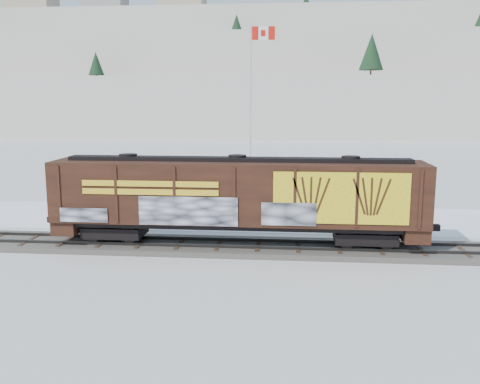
# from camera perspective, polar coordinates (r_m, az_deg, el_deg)

# --- Properties ---
(ground) EXTENTS (500.00, 500.00, 0.00)m
(ground) POSITION_cam_1_polar(r_m,az_deg,el_deg) (27.79, -6.35, -5.97)
(ground) COLOR white
(ground) RESTS_ON ground
(rail_track) EXTENTS (50.00, 3.40, 0.43)m
(rail_track) POSITION_cam_1_polar(r_m,az_deg,el_deg) (27.75, -6.35, -5.68)
(rail_track) COLOR #59544C
(rail_track) RESTS_ON ground
(parking_strip) EXTENTS (40.00, 8.00, 0.03)m
(parking_strip) POSITION_cam_1_polar(r_m,az_deg,el_deg) (34.94, -3.86, -2.62)
(parking_strip) COLOR white
(parking_strip) RESTS_ON ground
(hillside) EXTENTS (360.00, 110.00, 93.00)m
(hillside) POSITION_cam_1_polar(r_m,az_deg,el_deg) (166.20, 3.55, 12.18)
(hillside) COLOR white
(hillside) RESTS_ON ground
(hopper_railcar) EXTENTS (18.45, 3.06, 4.30)m
(hopper_railcar) POSITION_cam_1_polar(r_m,az_deg,el_deg) (26.71, -0.29, -0.30)
(hopper_railcar) COLOR black
(hopper_railcar) RESTS_ON rail_track
(flagpole) EXTENTS (2.30, 0.90, 13.20)m
(flagpole) POSITION_cam_1_polar(r_m,az_deg,el_deg) (42.03, 1.25, 6.37)
(flagpole) COLOR silver
(flagpole) RESTS_ON ground
(car_silver) EXTENTS (4.79, 3.05, 1.52)m
(car_silver) POSITION_cam_1_polar(r_m,az_deg,el_deg) (33.67, -9.41, -1.87)
(car_silver) COLOR #ABADB2
(car_silver) RESTS_ON parking_strip
(car_white) EXTENTS (4.81, 3.04, 1.50)m
(car_white) POSITION_cam_1_polar(r_m,az_deg,el_deg) (34.89, -9.36, -1.47)
(car_white) COLOR silver
(car_white) RESTS_ON parking_strip
(car_dark) EXTENTS (5.54, 3.19, 1.51)m
(car_dark) POSITION_cam_1_polar(r_m,az_deg,el_deg) (34.41, -1.88, -1.49)
(car_dark) COLOR black
(car_dark) RESTS_ON parking_strip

